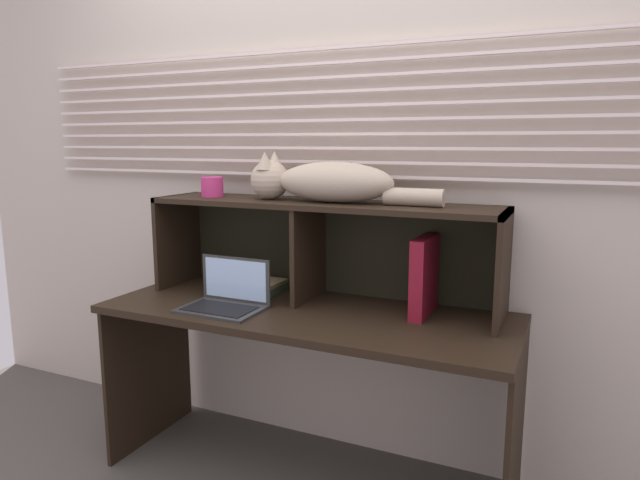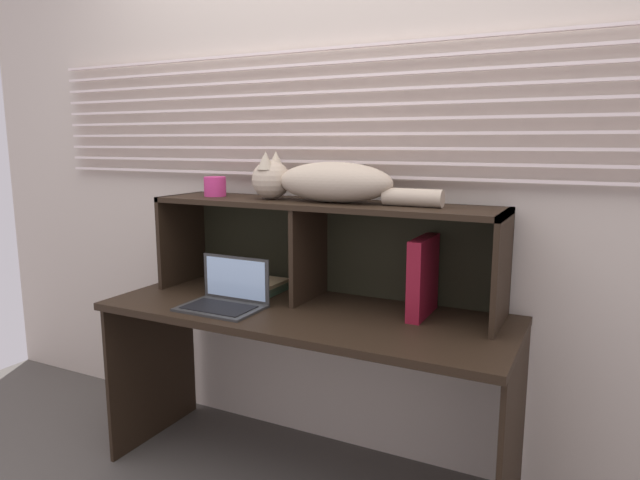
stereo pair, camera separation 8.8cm
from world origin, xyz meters
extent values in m
cube|color=beige|center=(0.00, 0.55, 1.25)|extent=(4.40, 0.04, 2.50)
cube|color=silver|center=(0.00, 0.50, 1.24)|extent=(3.16, 0.02, 0.01)
cube|color=silver|center=(0.00, 0.50, 1.29)|extent=(3.16, 0.02, 0.01)
cube|color=silver|center=(0.00, 0.50, 1.35)|extent=(3.16, 0.02, 0.01)
cube|color=silver|center=(0.00, 0.50, 1.41)|extent=(3.16, 0.02, 0.01)
cube|color=silver|center=(0.00, 0.50, 1.47)|extent=(3.16, 0.02, 0.01)
cube|color=silver|center=(0.00, 0.50, 1.53)|extent=(3.16, 0.02, 0.01)
cube|color=silver|center=(0.00, 0.50, 1.58)|extent=(3.16, 0.02, 0.01)
cube|color=silver|center=(0.00, 0.50, 1.64)|extent=(3.16, 0.02, 0.01)
cube|color=silver|center=(0.00, 0.50, 1.70)|extent=(3.16, 0.02, 0.01)
cube|color=silver|center=(0.00, 0.50, 1.76)|extent=(3.16, 0.02, 0.01)
cube|color=black|center=(0.00, 0.20, 0.71)|extent=(1.63, 0.62, 0.03)
cube|color=black|center=(-0.81, 0.20, 0.35)|extent=(0.02, 0.56, 0.70)
cube|color=black|center=(0.81, 0.20, 0.35)|extent=(0.02, 0.56, 0.70)
cube|color=black|center=(0.00, 0.34, 1.13)|extent=(1.46, 0.32, 0.02)
cube|color=black|center=(-0.72, 0.34, 0.93)|extent=(0.02, 0.32, 0.41)
cube|color=black|center=(0.72, 0.34, 0.93)|extent=(0.02, 0.32, 0.41)
cube|color=black|center=(-0.05, 0.34, 0.92)|extent=(0.02, 0.31, 0.39)
cube|color=black|center=(0.00, 0.50, 0.93)|extent=(1.46, 0.01, 0.41)
ellipsoid|color=tan|center=(0.06, 0.34, 1.22)|extent=(0.49, 0.19, 0.16)
sphere|color=tan|center=(-0.23, 0.34, 1.22)|extent=(0.16, 0.16, 0.16)
cone|color=tan|center=(-0.23, 0.30, 1.30)|extent=(0.07, 0.07, 0.07)
cone|color=#B8A78F|center=(-0.23, 0.38, 1.30)|extent=(0.07, 0.07, 0.07)
cylinder|color=tan|center=(0.39, 0.34, 1.17)|extent=(0.22, 0.07, 0.07)
cube|color=#313131|center=(-0.30, 0.06, 0.73)|extent=(0.32, 0.22, 0.01)
cube|color=#313131|center=(-0.30, 0.16, 0.83)|extent=(0.32, 0.01, 0.18)
cube|color=#ADD1F9|center=(-0.30, 0.16, 0.83)|extent=(0.29, 0.00, 0.16)
cube|color=black|center=(-0.30, 0.04, 0.74)|extent=(0.27, 0.16, 0.00)
cube|color=maroon|center=(0.44, 0.34, 0.88)|extent=(0.05, 0.25, 0.30)
cube|color=#426047|center=(-0.30, 0.34, 0.73)|extent=(0.19, 0.25, 0.02)
cube|color=#495C42|center=(-0.31, 0.34, 0.75)|extent=(0.19, 0.25, 0.01)
cube|color=tan|center=(-0.31, 0.33, 0.76)|extent=(0.19, 0.25, 0.02)
cylinder|color=#C83276|center=(-0.52, 0.34, 1.18)|extent=(0.10, 0.10, 0.09)
camera|label=1|loc=(0.94, -1.71, 1.38)|focal=31.54mm
camera|label=2|loc=(1.02, -1.67, 1.38)|focal=31.54mm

